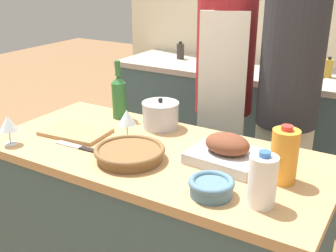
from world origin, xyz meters
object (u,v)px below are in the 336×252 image
(wine_glass_left, at_px, (127,118))
(juice_jug, at_px, (284,156))
(condiment_bottle_short, at_px, (328,68))
(knife_chef, at_px, (77,147))
(cutting_board, at_px, (76,132))
(stock_pot, at_px, (161,115))
(person_cook_aproned, at_px, (224,89))
(milk_jug, at_px, (262,181))
(wine_glass_right, at_px, (8,124))
(roasting_pan, at_px, (227,151))
(condiment_bottle_tall, at_px, (313,66))
(mixing_bowl, at_px, (211,187))
(condiment_bottle_extra, at_px, (180,51))
(wicker_basket, at_px, (130,153))
(wine_bottle_green, at_px, (119,96))
(person_cook_guest, at_px, (288,99))

(wine_glass_left, bearing_deg, juice_jug, -3.14)
(condiment_bottle_short, bearing_deg, knife_chef, -114.38)
(cutting_board, relative_size, condiment_bottle_short, 2.41)
(stock_pot, bearing_deg, person_cook_aproned, 77.33)
(milk_jug, height_order, wine_glass_right, milk_jug)
(roasting_pan, bearing_deg, juice_jug, -9.68)
(knife_chef, bearing_deg, condiment_bottle_tall, 68.02)
(milk_jug, height_order, condiment_bottle_tall, condiment_bottle_tall)
(mixing_bowl, relative_size, condiment_bottle_tall, 1.11)
(juice_jug, bearing_deg, condiment_bottle_short, 95.50)
(wine_glass_right, height_order, condiment_bottle_short, condiment_bottle_short)
(roasting_pan, relative_size, knife_chef, 1.39)
(knife_chef, xyz_separation_m, condiment_bottle_extra, (-0.39, 1.61, 0.12))
(wicker_basket, xyz_separation_m, milk_jug, (0.59, -0.06, 0.06))
(wicker_basket, relative_size, cutting_board, 0.91)
(wine_bottle_green, distance_m, condiment_bottle_tall, 1.38)
(wine_glass_left, height_order, wine_glass_right, same)
(wine_glass_right, bearing_deg, person_cook_aproned, 60.55)
(wine_bottle_green, bearing_deg, knife_chef, -79.75)
(cutting_board, height_order, knife_chef, cutting_board)
(roasting_pan, relative_size, wine_bottle_green, 1.00)
(juice_jug, bearing_deg, wine_glass_right, -165.65)
(juice_jug, distance_m, condiment_bottle_tall, 1.44)
(juice_jug, relative_size, person_cook_guest, 0.13)
(juice_jug, bearing_deg, knife_chef, -169.19)
(condiment_bottle_extra, distance_m, person_cook_aproned, 0.99)
(roasting_pan, xyz_separation_m, condiment_bottle_short, (0.10, 1.41, 0.07))
(milk_jug, height_order, condiment_bottle_short, same)
(wine_glass_right, xyz_separation_m, person_cook_guest, (0.97, 1.00, 0.00))
(condiment_bottle_tall, bearing_deg, milk_jug, -82.28)
(cutting_board, xyz_separation_m, knife_chef, (0.12, -0.12, -0.01))
(stock_pot, distance_m, knife_chef, 0.45)
(milk_jug, height_order, person_cook_aproned, person_cook_aproned)
(wicker_basket, bearing_deg, condiment_bottle_short, 73.93)
(stock_pot, relative_size, condiment_bottle_extra, 1.35)
(wine_glass_left, bearing_deg, mixing_bowl, -25.87)
(wine_glass_right, relative_size, person_cook_aproned, 0.08)
(cutting_board, xyz_separation_m, mixing_bowl, (0.81, -0.19, 0.03))
(person_cook_guest, bearing_deg, juice_jug, -61.18)
(stock_pot, bearing_deg, juice_jug, -18.82)
(condiment_bottle_extra, relative_size, person_cook_guest, 0.08)
(knife_chef, height_order, condiment_bottle_extra, condiment_bottle_extra)
(stock_pot, bearing_deg, milk_jug, -32.92)
(milk_jug, distance_m, condiment_bottle_extra, 2.07)
(wicker_basket, height_order, condiment_bottle_short, condiment_bottle_short)
(wine_glass_left, bearing_deg, knife_chef, -120.93)
(mixing_bowl, distance_m, condiment_bottle_short, 1.69)
(roasting_pan, relative_size, juice_jug, 1.38)
(roasting_pan, bearing_deg, wine_glass_right, -159.70)
(person_cook_guest, bearing_deg, knife_chef, -114.39)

